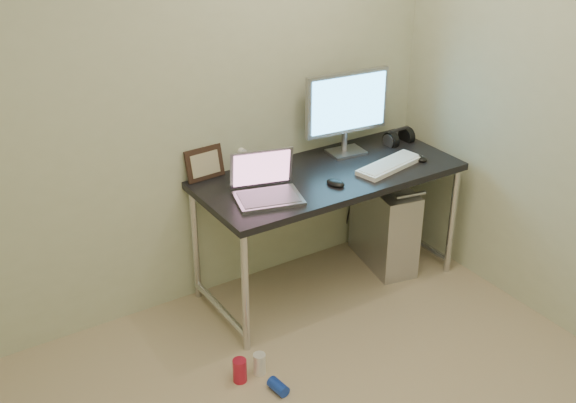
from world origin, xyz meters
The scene contains 16 objects.
wall_back centered at (0.00, 1.75, 1.25)m, with size 3.50×0.02×2.50m, color beige.
desk centered at (0.89, 1.41, 0.67)m, with size 1.53×0.67×0.75m.
tower_computer centered at (1.35, 1.43, 0.27)m, with size 0.33×0.56×0.58m.
cable_a centered at (1.30, 1.70, 0.40)m, with size 0.01×0.01×0.70m, color black.
cable_b centered at (1.39, 1.68, 0.38)m, with size 0.01×0.01×0.72m, color black.
can_red centered at (0.01, 0.91, 0.06)m, with size 0.07×0.07×0.13m, color red.
can_white centered at (0.12, 0.91, 0.06)m, with size 0.07×0.07×0.12m, color white.
can_blue centered at (0.13, 0.74, 0.03)m, with size 0.06×0.06×0.11m, color #183ABD.
laptop centered at (0.43, 1.35, 0.81)m, with size 0.41×0.36×0.24m.
monitor centered at (1.14, 1.60, 1.05)m, with size 0.54×0.18×0.50m.
keyboard centered at (1.23, 1.28, 0.76)m, with size 0.45×0.15×0.03m, color white.
mouse_right centered at (1.45, 1.27, 0.77)m, with size 0.07×0.11×0.04m, color black.
mouse_left centered at (0.83, 1.26, 0.77)m, with size 0.07×0.12×0.04m, color black.
headphones centered at (1.52, 1.55, 0.78)m, with size 0.18×0.11×0.12m.
picture_frame centered at (0.26, 1.73, 0.84)m, with size 0.23×0.03×0.18m, color black.
webcam centered at (0.49, 1.71, 0.85)m, with size 0.05×0.03×0.13m.
Camera 1 is at (-1.31, -1.62, 2.46)m, focal length 45.00 mm.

